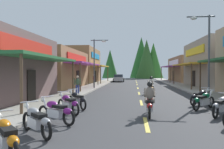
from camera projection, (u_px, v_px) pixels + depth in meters
ground at (138, 90)px, 23.68m from camera, size 9.14×75.57×0.10m
sidewalk_left at (85, 89)px, 24.26m from camera, size 2.54×75.57×0.12m
sidewalk_right at (194, 90)px, 23.09m from camera, size 2.54×75.57×0.12m
centerline_dashes at (138, 88)px, 26.04m from camera, size 0.16×48.72×0.01m
storefront_left_middle at (42, 69)px, 26.23m from camera, size 10.51×11.80×4.50m
storefront_left_far at (77, 66)px, 38.19m from camera, size 8.31×10.73×5.94m
storefront_right_far at (194, 69)px, 41.39m from camera, size 9.38×13.40×4.68m
streetlamp_left at (97, 56)px, 24.73m from camera, size 1.99×0.30×5.62m
streetlamp_right at (205, 45)px, 15.88m from camera, size 1.99×0.30×6.11m
motorcycle_parked_right_2 at (221, 106)px, 9.83m from camera, size 1.41×1.74×1.04m
motorcycle_parked_right_3 at (204, 100)px, 11.59m from camera, size 1.61×1.56×1.04m
motorcycle_parked_right_4 at (200, 97)px, 13.13m from camera, size 1.66×1.51×1.04m
motorcycle_parked_left_0 at (6, 137)px, 5.18m from camera, size 1.55×1.61×1.04m
motorcycle_parked_left_1 at (36, 120)px, 6.92m from camera, size 1.65×1.51×1.04m
motorcycle_parked_left_2 at (56, 111)px, 8.49m from camera, size 1.89×1.17×1.04m
motorcycle_parked_left_3 at (68, 103)px, 10.47m from camera, size 1.57×1.60×1.04m
motorcycle_parked_left_4 at (77, 100)px, 11.89m from camera, size 1.48×1.68×1.04m
rider_cruising_lead at (150, 102)px, 9.94m from camera, size 0.60×2.14×1.57m
rider_cruising_trailing at (151, 87)px, 19.53m from camera, size 0.60×2.14×1.57m
pedestrian_by_shop at (77, 84)px, 18.68m from camera, size 0.57×0.30×1.66m
pedestrian_browsing at (94, 80)px, 27.00m from camera, size 0.33×0.56×1.69m
parked_car_curbside at (119, 78)px, 41.54m from camera, size 2.26×4.39×1.40m
treeline_backdrop at (141, 59)px, 62.49m from camera, size 17.39×10.41×12.08m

